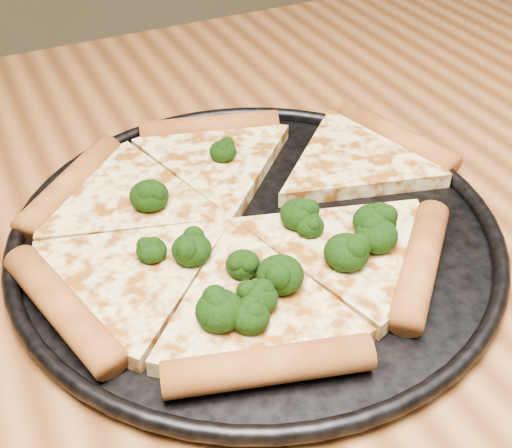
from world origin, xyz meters
name	(u,v)px	position (x,y,z in m)	size (l,w,h in m)	color
dining_table	(254,307)	(0.00, 0.00, 0.66)	(1.20, 0.90, 0.75)	#965C2E
pizza_pan	(256,232)	(0.00, -0.01, 0.76)	(0.40, 0.40, 0.02)	black
pizza	(240,217)	(-0.01, 0.00, 0.77)	(0.41, 0.36, 0.03)	#F2E094
broccoli_florets	(273,246)	(-0.01, -0.05, 0.78)	(0.20, 0.23, 0.03)	black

